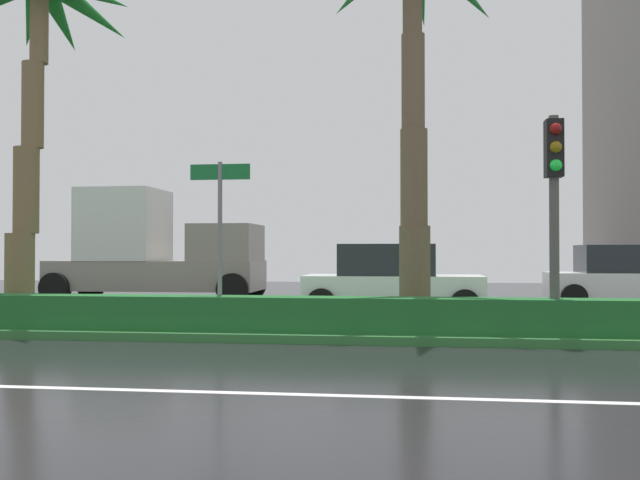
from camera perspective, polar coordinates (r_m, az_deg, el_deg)
ground_plane at (r=15.11m, az=-8.61°, el=-6.96°), size 90.00×42.00×0.10m
near_lane_divider_stripe at (r=8.67m, az=-21.85°, el=-11.05°), size 81.00×0.14×0.01m
median_strip at (r=14.15m, az=-9.74°, el=-6.86°), size 85.50×4.00×0.15m
median_hedge at (r=12.79m, az=-11.61°, el=-5.80°), size 76.50×0.70×0.60m
palm_tree_mid_left at (r=16.14m, az=-22.07°, el=15.33°), size 3.99×3.96×7.58m
palm_tree_centre_left at (r=14.67m, az=7.55°, el=18.58°), size 4.54×4.66×8.08m
traffic_signal_median_right at (r=12.33m, az=18.49°, el=4.37°), size 0.28×0.43×3.65m
street_name_sign at (r=12.73m, az=-8.13°, el=1.51°), size 1.10×0.08×3.00m
box_truck_lead at (r=22.18m, az=-13.29°, el=-0.90°), size 6.40×2.64×3.46m
car_in_traffic_second at (r=17.19m, az=5.81°, el=-3.32°), size 4.30×2.02×1.72m
car_in_traffic_third at (r=21.03m, az=23.68°, el=-2.81°), size 4.30×2.02×1.72m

